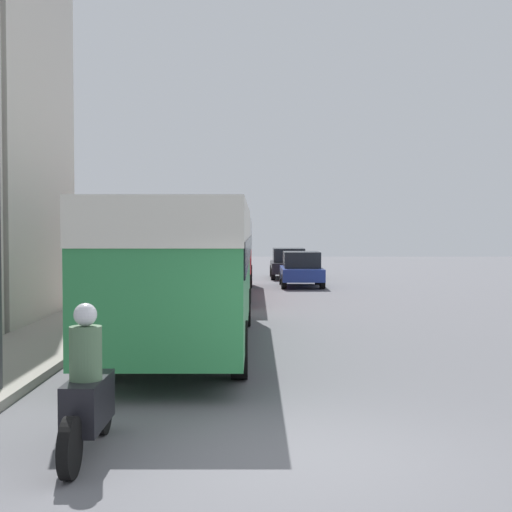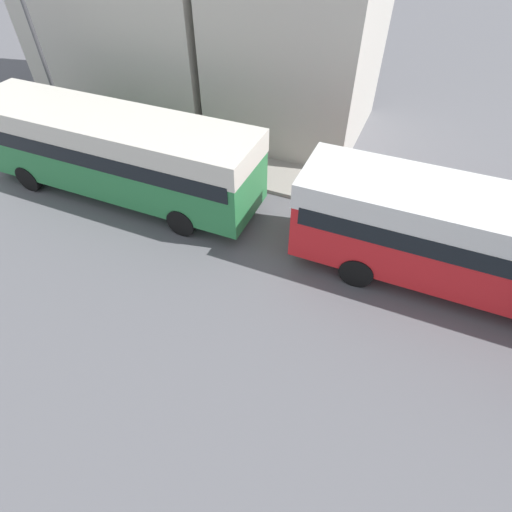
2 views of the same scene
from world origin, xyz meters
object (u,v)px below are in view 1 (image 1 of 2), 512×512
bus_lead (189,256)px  car_far_curb (289,263)px  bus_following (220,245)px  motorcycle_behind_lead (88,395)px  car_crossing (302,269)px  pedestrian_near_curb (119,277)px

bus_lead → car_far_curb: (3.17, 22.05, -1.17)m
car_far_curb → bus_following: bearing=-108.2°
bus_lead → motorcycle_behind_lead: 7.56m
car_crossing → pedestrian_near_curb: 10.79m
bus_lead → pedestrian_near_curb: size_ratio=6.39×
car_far_curb → bus_lead: bearing=-98.2°
bus_lead → pedestrian_near_curb: bus_lead is taller
motorcycle_behind_lead → car_crossing: bearing=80.7°
bus_following → pedestrian_near_curb: size_ratio=6.55×
motorcycle_behind_lead → pedestrian_near_curb: pedestrian_near_curb is taller
car_far_curb → pedestrian_near_curb: size_ratio=2.55×
bus_lead → bus_following: (0.03, 12.51, -0.04)m
bus_lead → car_far_curb: size_ratio=2.50×
bus_lead → bus_following: 12.51m
motorcycle_behind_lead → pedestrian_near_curb: size_ratio=1.33×
bus_lead → car_crossing: size_ratio=2.74×
bus_lead → motorcycle_behind_lead: size_ratio=4.79×
car_far_curb → car_crossing: bearing=-86.7°
bus_lead → pedestrian_near_curb: (-3.03, 7.84, -0.98)m
pedestrian_near_curb → bus_following: bearing=56.7°
bus_following → pedestrian_near_curb: bus_following is taller
bus_lead → pedestrian_near_curb: 8.46m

